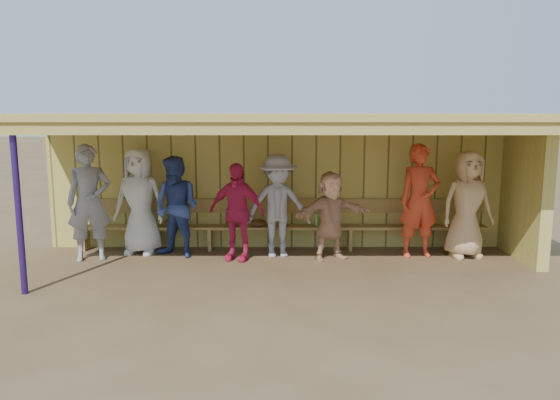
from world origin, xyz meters
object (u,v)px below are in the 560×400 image
object	(u,v)px
player_d	(236,212)
player_e	(278,206)
player_h	(467,204)
player_g	(419,201)
player_f	(331,216)
bench	(280,221)
player_b	(140,201)
player_c	(177,207)
player_a	(89,203)

from	to	relation	value
player_d	player_e	bearing A→B (deg)	34.54
player_d	player_h	world-z (taller)	player_h
player_e	player_g	world-z (taller)	player_g
player_f	player_h	xyz separation A→B (m)	(2.39, 0.14, 0.17)
bench	player_f	bearing A→B (deg)	-38.44
player_d	player_e	xyz separation A→B (m)	(0.70, 0.22, 0.07)
player_e	player_g	xyz separation A→B (m)	(2.48, -0.00, 0.09)
player_h	player_e	bearing A→B (deg)	169.82
player_f	bench	distance (m)	1.14
player_e	bench	bearing A→B (deg)	75.50
player_b	player_c	size ratio (longest dim) A/B	1.08
player_c	player_h	distance (m)	5.06
player_f	player_b	bearing A→B (deg)	151.89
player_a	player_d	distance (m)	2.52
player_c	player_e	bearing A→B (deg)	25.62
player_a	player_f	xyz separation A→B (m)	(4.13, 0.03, -0.23)
player_a	player_d	size ratio (longest dim) A/B	1.19
player_a	player_b	distance (m)	0.87
player_f	player_g	world-z (taller)	player_g
bench	player_d	bearing A→B (deg)	-135.81
player_a	player_d	xyz separation A→B (m)	(2.51, -0.00, -0.16)
player_c	player_h	size ratio (longest dim) A/B	0.95
player_f	player_g	size ratio (longest dim) A/B	0.77
player_a	player_e	size ratio (longest dim) A/B	1.11
bench	player_g	bearing A→B (deg)	-11.75
player_b	player_c	xyz separation A→B (m)	(0.70, -0.23, -0.07)
player_f	player_g	distance (m)	1.59
player_f	bench	size ratio (longest dim) A/B	0.20
player_g	player_a	bearing A→B (deg)	174.97
player_a	bench	xyz separation A→B (m)	(3.26, 0.72, -0.47)
player_h	player_d	bearing A→B (deg)	173.17
player_d	player_g	distance (m)	3.19
player_f	player_h	size ratio (longest dim) A/B	0.82
player_a	player_e	distance (m)	3.22
player_b	player_f	world-z (taller)	player_b
player_d	player_e	distance (m)	0.74
player_d	bench	world-z (taller)	player_d
player_c	player_d	world-z (taller)	player_c
player_d	player_h	bearing A→B (deg)	19.41
player_b	player_d	bearing A→B (deg)	-2.54
player_c	player_g	world-z (taller)	player_g
player_b	bench	distance (m)	2.55
player_f	player_g	bearing A→B (deg)	-14.84
bench	player_a	bearing A→B (deg)	-167.47
player_b	player_c	distance (m)	0.73
player_b	player_e	world-z (taller)	player_b
player_f	player_d	bearing A→B (deg)	159.60
bench	player_h	bearing A→B (deg)	-9.66
player_e	player_f	world-z (taller)	player_e
player_d	player_h	size ratio (longest dim) A/B	0.90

